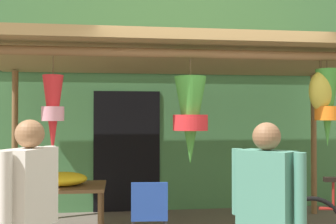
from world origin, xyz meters
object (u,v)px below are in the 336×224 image
at_px(folding_chair, 149,211).
at_px(customer_foreground, 29,208).
at_px(flower_heap_on_table, 63,179).
at_px(display_table, 59,192).
at_px(vendor_in_orange, 267,209).

xyz_separation_m(folding_chair, customer_foreground, (-0.98, -1.48, 0.39)).
bearing_deg(customer_foreground, folding_chair, 56.54).
xyz_separation_m(flower_heap_on_table, folding_chair, (1.02, -0.53, -0.30)).
xyz_separation_m(display_table, flower_heap_on_table, (0.06, -0.04, 0.17)).
height_order(vendor_in_orange, customer_foreground, customer_foreground).
bearing_deg(customer_foreground, vendor_in_orange, -5.96).
relative_size(display_table, folding_chair, 1.35).
bearing_deg(folding_chair, flower_heap_on_table, 152.56).
bearing_deg(flower_heap_on_table, display_table, 143.04).
xyz_separation_m(display_table, folding_chair, (1.08, -0.57, -0.13)).
relative_size(flower_heap_on_table, customer_foreground, 0.39).
distance_m(folding_chair, vendor_in_orange, 1.85).
xyz_separation_m(flower_heap_on_table, vendor_in_orange, (1.75, -2.19, 0.08)).
height_order(display_table, flower_heap_on_table, flower_heap_on_table).
height_order(flower_heap_on_table, folding_chair, flower_heap_on_table).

